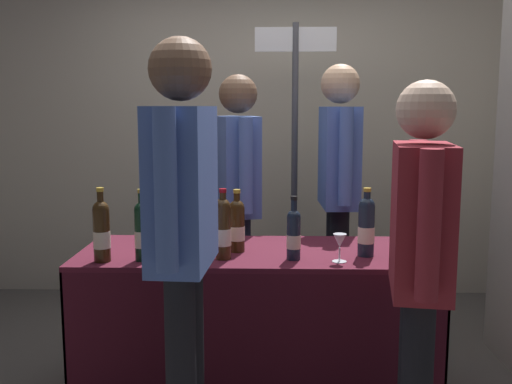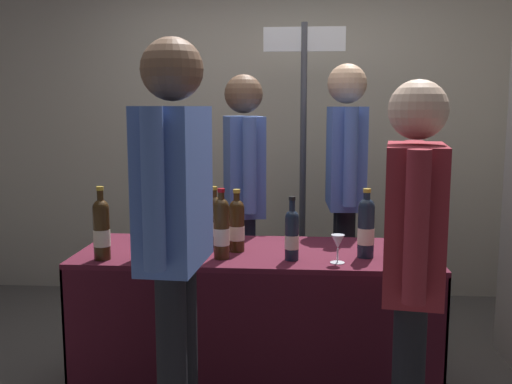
# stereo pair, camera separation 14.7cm
# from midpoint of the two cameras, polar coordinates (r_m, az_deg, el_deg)

# --- Properties ---
(back_partition) EXTENTS (6.67, 0.12, 2.73)m
(back_partition) POSITION_cam_midpoint_polar(r_m,az_deg,el_deg) (4.68, -0.35, 6.66)
(back_partition) COLOR #B2A893
(back_partition) RESTS_ON ground_plane
(tasting_table) EXTENTS (1.78, 0.68, 0.78)m
(tasting_table) POSITION_cam_midpoint_polar(r_m,az_deg,el_deg) (3.05, -1.40, -10.18)
(tasting_table) COLOR #4C1423
(tasting_table) RESTS_ON ground_plane
(featured_wine_bottle) EXTENTS (0.08, 0.08, 0.34)m
(featured_wine_bottle) POSITION_cam_midpoint_polar(r_m,az_deg,el_deg) (2.79, -4.74, -3.53)
(featured_wine_bottle) COLOR #38230F
(featured_wine_bottle) RESTS_ON tasting_table
(display_bottle_0) EXTENTS (0.07, 0.07, 0.32)m
(display_bottle_0) POSITION_cam_midpoint_polar(r_m,az_deg,el_deg) (3.04, -5.57, -2.82)
(display_bottle_0) COLOR #38230F
(display_bottle_0) RESTS_ON tasting_table
(display_bottle_1) EXTENTS (0.08, 0.08, 0.32)m
(display_bottle_1) POSITION_cam_midpoint_polar(r_m,az_deg,el_deg) (2.93, -3.31, -3.23)
(display_bottle_1) COLOR #38230F
(display_bottle_1) RESTS_ON tasting_table
(display_bottle_2) EXTENTS (0.08, 0.08, 0.31)m
(display_bottle_2) POSITION_cam_midpoint_polar(r_m,az_deg,el_deg) (3.08, 13.34, -3.02)
(display_bottle_2) COLOR #38230F
(display_bottle_2) RESTS_ON tasting_table
(display_bottle_3) EXTENTS (0.07, 0.07, 0.33)m
(display_bottle_3) POSITION_cam_midpoint_polar(r_m,az_deg,el_deg) (3.25, -10.44, -2.20)
(display_bottle_3) COLOR black
(display_bottle_3) RESTS_ON tasting_table
(display_bottle_4) EXTENTS (0.07, 0.07, 0.31)m
(display_bottle_4) POSITION_cam_midpoint_polar(r_m,az_deg,el_deg) (2.78, 2.19, -4.07)
(display_bottle_4) COLOR #192333
(display_bottle_4) RESTS_ON tasting_table
(display_bottle_5) EXTENTS (0.08, 0.08, 0.34)m
(display_bottle_5) POSITION_cam_midpoint_polar(r_m,az_deg,el_deg) (2.88, 9.29, -3.29)
(display_bottle_5) COLOR #192333
(display_bottle_5) RESTS_ON tasting_table
(display_bottle_6) EXTENTS (0.07, 0.07, 0.34)m
(display_bottle_6) POSITION_cam_midpoint_polar(r_m,az_deg,el_deg) (2.82, -12.58, -3.71)
(display_bottle_6) COLOR black
(display_bottle_6) RESTS_ON tasting_table
(display_bottle_7) EXTENTS (0.08, 0.08, 0.35)m
(display_bottle_7) POSITION_cam_midpoint_polar(r_m,az_deg,el_deg) (2.85, -16.30, -3.61)
(display_bottle_7) COLOR #38230F
(display_bottle_7) RESTS_ON tasting_table
(wine_glass_near_vendor) EXTENTS (0.07, 0.07, 0.13)m
(wine_glass_near_vendor) POSITION_cam_midpoint_polar(r_m,az_deg,el_deg) (2.76, 6.67, -4.88)
(wine_glass_near_vendor) COLOR silver
(wine_glass_near_vendor) RESTS_ON tasting_table
(wine_glass_mid) EXTENTS (0.08, 0.08, 0.13)m
(wine_glass_mid) POSITION_cam_midpoint_polar(r_m,az_deg,el_deg) (3.20, -7.44, -3.11)
(wine_glass_mid) COLOR silver
(wine_glass_mid) RESTS_ON tasting_table
(flower_vase) EXTENTS (0.08, 0.08, 0.36)m
(flower_vase) POSITION_cam_midpoint_polar(r_m,az_deg,el_deg) (2.86, -9.67, -3.74)
(flower_vase) COLOR silver
(flower_vase) RESTS_ON tasting_table
(vendor_presenter) EXTENTS (0.29, 0.54, 1.69)m
(vendor_presenter) POSITION_cam_midpoint_polar(r_m,az_deg,el_deg) (3.57, -2.91, 0.50)
(vendor_presenter) COLOR #2D3347
(vendor_presenter) RESTS_ON ground_plane
(vendor_assistant) EXTENTS (0.24, 0.62, 1.76)m
(vendor_assistant) POSITION_cam_midpoint_polar(r_m,az_deg,el_deg) (3.69, 6.94, 1.62)
(vendor_assistant) COLOR black
(vendor_assistant) RESTS_ON ground_plane
(taster_foreground_right) EXTENTS (0.27, 0.59, 1.60)m
(taster_foreground_right) POSITION_cam_midpoint_polar(r_m,az_deg,el_deg) (2.31, 13.98, -5.54)
(taster_foreground_right) COLOR black
(taster_foreground_right) RESTS_ON ground_plane
(taster_foreground_left) EXTENTS (0.24, 0.60, 1.76)m
(taster_foreground_left) POSITION_cam_midpoint_polar(r_m,az_deg,el_deg) (2.30, -8.98, -2.53)
(taster_foreground_left) COLOR black
(taster_foreground_left) RESTS_ON ground_plane
(booth_signpost) EXTENTS (0.55, 0.04, 2.06)m
(booth_signpost) POSITION_cam_midpoint_polar(r_m,az_deg,el_deg) (4.04, 2.75, 5.08)
(booth_signpost) COLOR #47474C
(booth_signpost) RESTS_ON ground_plane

